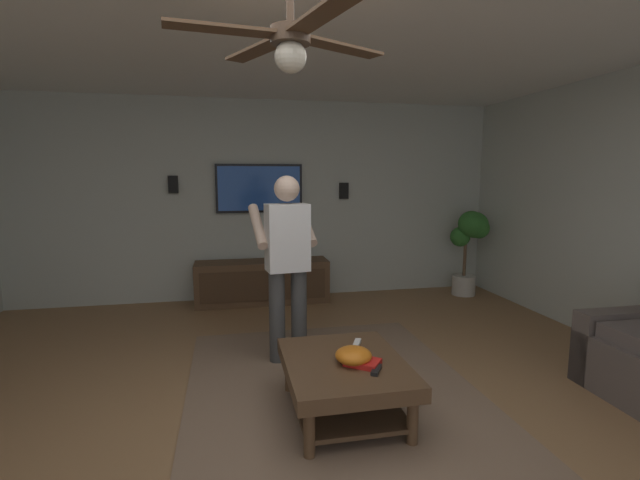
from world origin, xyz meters
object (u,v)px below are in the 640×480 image
object	(u,v)px
bowl	(353,355)
wall_speaker_right	(173,184)
potted_plant_tall	(471,238)
ceiling_fan	(289,42)
coffee_table	(344,375)
person_standing	(287,257)
wall_speaker_left	(344,191)
vase_round	(293,252)
tv	(259,188)
remote_white	(357,343)
media_console	(262,282)
book	(363,362)
remote_black	(376,370)

from	to	relation	value
bowl	wall_speaker_right	world-z (taller)	wall_speaker_right
potted_plant_tall	ceiling_fan	world-z (taller)	ceiling_fan
coffee_table	person_standing	distance (m)	1.23
coffee_table	ceiling_fan	size ratio (longest dim) A/B	0.86
wall_speaker_left	vase_round	bearing A→B (deg)	110.55
tv	remote_white	bearing A→B (deg)	9.60
wall_speaker_left	wall_speaker_right	world-z (taller)	wall_speaker_right
wall_speaker_left	remote_white	bearing A→B (deg)	167.30
tv	person_standing	xyz separation A→B (m)	(-2.13, -0.08, -0.54)
coffee_table	wall_speaker_left	size ratio (longest dim) A/B	4.55
remote_white	wall_speaker_right	world-z (taller)	wall_speaker_right
person_standing	vase_round	xyz separation A→B (m)	(1.86, -0.32, -0.27)
coffee_table	ceiling_fan	world-z (taller)	ceiling_fan
potted_plant_tall	remote_white	size ratio (longest dim) A/B	7.82
vase_round	bowl	bearing A→B (deg)	179.58
person_standing	wall_speaker_right	world-z (taller)	same
potted_plant_tall	ceiling_fan	xyz separation A→B (m)	(-3.19, 2.91, 1.49)
vase_round	person_standing	bearing A→B (deg)	170.34
coffee_table	wall_speaker_right	world-z (taller)	wall_speaker_right
person_standing	wall_speaker_left	bearing A→B (deg)	-33.95
potted_plant_tall	bowl	xyz separation A→B (m)	(-2.77, 2.44, -0.35)
potted_plant_tall	media_console	bearing A→B (deg)	85.62
person_standing	ceiling_fan	world-z (taller)	ceiling_fan
tv	book	size ratio (longest dim) A/B	5.12
tv	wall_speaker_left	bearing A→B (deg)	90.65
remote_black	wall_speaker_left	world-z (taller)	wall_speaker_left
bowl	remote_black	xyz separation A→B (m)	(-0.15, -0.11, -0.04)
bowl	ceiling_fan	bearing A→B (deg)	131.66
potted_plant_tall	wall_speaker_left	xyz separation A→B (m)	(0.47, 1.66, 0.63)
remote_black	wall_speaker_right	xyz separation A→B (m)	(3.39, 1.56, 1.12)
bowl	wall_speaker_left	xyz separation A→B (m)	(3.24, -0.78, 0.98)
book	media_console	bearing A→B (deg)	135.08
book	bowl	bearing A→B (deg)	-179.01
tv	book	distance (m)	3.45
ceiling_fan	wall_speaker_left	bearing A→B (deg)	-18.85
coffee_table	tv	distance (m)	3.39
person_standing	wall_speaker_left	distance (m)	2.45
remote_black	vase_round	world-z (taller)	vase_round
book	vase_round	distance (m)	3.00
remote_black	ceiling_fan	bearing A→B (deg)	144.53
bowl	book	distance (m)	0.07
remote_black	vase_round	distance (m)	3.12
wall_speaker_right	ceiling_fan	distance (m)	3.86
tv	book	world-z (taller)	tv
media_console	tv	world-z (taller)	tv
tv	vase_round	xyz separation A→B (m)	(-0.27, -0.40, -0.82)
remote_black	tv	bearing A→B (deg)	38.02
wall_speaker_left	ceiling_fan	bearing A→B (deg)	161.15
ceiling_fan	person_standing	bearing A→B (deg)	-6.68
tv	book	bearing A→B (deg)	7.45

